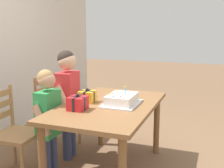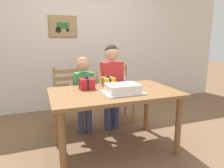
% 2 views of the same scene
% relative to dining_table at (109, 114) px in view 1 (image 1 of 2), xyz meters
% --- Properties ---
extents(dining_table, '(1.47, 0.89, 0.75)m').
position_rel_dining_table_xyz_m(dining_table, '(0.00, 0.00, 0.00)').
color(dining_table, brown).
rests_on(dining_table, ground).
extents(birthday_cake, '(0.44, 0.34, 0.19)m').
position_rel_dining_table_xyz_m(birthday_cake, '(0.06, -0.12, 0.15)').
color(birthday_cake, silver).
rests_on(birthday_cake, dining_table).
extents(gift_box_red_large, '(0.18, 0.16, 0.16)m').
position_rel_dining_table_xyz_m(gift_box_red_large, '(-0.28, 0.21, 0.16)').
color(gift_box_red_large, red).
rests_on(gift_box_red_large, dining_table).
extents(gift_box_beside_cake, '(0.15, 0.16, 0.15)m').
position_rel_dining_table_xyz_m(gift_box_beside_cake, '(0.01, 0.25, 0.16)').
color(gift_box_beside_cake, gold).
rests_on(gift_box_beside_cake, dining_table).
extents(chair_left, '(0.43, 0.43, 0.92)m').
position_rel_dining_table_xyz_m(chair_left, '(-0.40, 0.88, -0.18)').
color(chair_left, '#A87A4C').
rests_on(chair_left, ground).
extents(chair_right, '(0.44, 0.44, 0.92)m').
position_rel_dining_table_xyz_m(chair_right, '(0.40, 0.88, -0.18)').
color(chair_right, '#A87A4C').
rests_on(chair_right, ground).
extents(child_older, '(0.47, 0.28, 1.27)m').
position_rel_dining_table_xyz_m(child_older, '(0.18, 0.57, 0.12)').
color(child_older, '#38426B').
rests_on(child_older, ground).
extents(child_younger, '(0.40, 0.23, 1.11)m').
position_rel_dining_table_xyz_m(child_younger, '(-0.24, 0.57, 0.02)').
color(child_younger, '#38426B').
rests_on(child_younger, ground).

